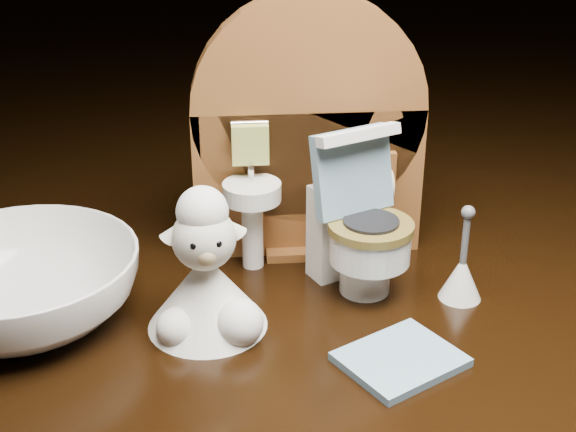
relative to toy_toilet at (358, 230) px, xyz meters
name	(u,v)px	position (x,y,z in m)	size (l,w,h in m)	color
backdrop_panel	(307,144)	(-0.02, 0.04, 0.03)	(0.13, 0.05, 0.15)	brown
toy_toilet	(358,230)	(0.00, 0.00, 0.00)	(0.05, 0.06, 0.09)	white
bath_mat	(400,359)	(0.01, -0.07, -0.03)	(0.05, 0.04, 0.00)	#7297AF
toilet_brush	(462,274)	(0.05, -0.02, -0.02)	(0.02, 0.02, 0.05)	white
plush_lamb	(207,281)	(-0.08, -0.04, -0.01)	(0.06, 0.06, 0.08)	white
ceramic_bowl	(21,287)	(-0.17, -0.02, -0.01)	(0.12, 0.12, 0.04)	white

